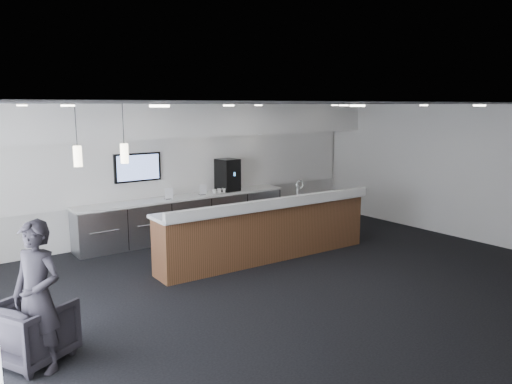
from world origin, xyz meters
TOP-DOWN VIEW (x-y plane):
  - ground at (0.00, 0.00)m, footprint 10.00×10.00m
  - ceiling at (0.00, 0.00)m, footprint 10.00×8.00m
  - back_wall at (0.00, 4.00)m, footprint 10.00×0.02m
  - right_wall at (5.00, 0.00)m, footprint 0.02×8.00m
  - soffit_bulkhead at (0.00, 3.55)m, footprint 10.00×0.90m
  - alcove_panel at (0.00, 3.97)m, footprint 9.80×0.06m
  - back_credenza at (-0.00, 3.64)m, footprint 5.06×0.66m
  - wall_tv at (-1.00, 3.91)m, footprint 1.05×0.08m
  - pendant_left at (-2.40, 0.80)m, footprint 0.12×0.12m
  - pendant_right at (-3.10, 0.80)m, footprint 0.12×0.12m
  - ceiling_can_lights at (0.00, 0.00)m, footprint 7.00×5.00m
  - service_counter at (0.49, 1.26)m, footprint 4.63×0.91m
  - coffee_machine at (1.17, 3.70)m, footprint 0.48×0.59m
  - info_sign_left at (-0.46, 3.53)m, footprint 0.18×0.06m
  - info_sign_right at (0.42, 3.56)m, footprint 0.17×0.05m
  - armchair at (-4.14, -0.24)m, footprint 1.08×1.07m
  - lounge_guest at (-4.11, -0.51)m, footprint 0.70×0.76m
  - cup_0 at (1.25, 3.54)m, footprint 0.11×0.11m
  - cup_1 at (1.11, 3.54)m, footprint 0.15×0.15m
  - cup_2 at (0.97, 3.54)m, footprint 0.13×0.13m
  - cup_3 at (0.83, 3.54)m, footprint 0.14×0.14m
  - cup_4 at (0.69, 3.54)m, footprint 0.15×0.15m

SIDE VIEW (x-z plane):
  - ground at x=0.00m, z-range 0.00..0.00m
  - armchair at x=-4.14m, z-range 0.00..0.74m
  - back_credenza at x=0.00m, z-range 0.00..0.95m
  - service_counter at x=0.49m, z-range -0.16..1.32m
  - lounge_guest at x=-4.11m, z-range 0.00..1.74m
  - cup_0 at x=1.25m, z-range 0.95..1.05m
  - cup_1 at x=1.11m, z-range 0.95..1.05m
  - cup_2 at x=0.97m, z-range 0.95..1.05m
  - cup_3 at x=0.83m, z-range 0.95..1.05m
  - cup_4 at x=0.69m, z-range 0.95..1.05m
  - info_sign_right at x=0.42m, z-range 0.95..1.18m
  - info_sign_left at x=-0.46m, z-range 0.95..1.19m
  - coffee_machine at x=1.17m, z-range 0.95..1.71m
  - back_wall at x=0.00m, z-range 0.00..3.00m
  - right_wall at x=5.00m, z-range 0.00..3.00m
  - alcove_panel at x=0.00m, z-range 0.90..2.30m
  - wall_tv at x=-1.00m, z-range 1.34..1.96m
  - pendant_left at x=-2.40m, z-range 2.10..2.40m
  - pendant_right at x=-3.10m, z-range 2.10..2.40m
  - soffit_bulkhead at x=0.00m, z-range 2.30..3.00m
  - ceiling_can_lights at x=0.00m, z-range 2.96..2.98m
  - ceiling at x=0.00m, z-range 2.99..3.01m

